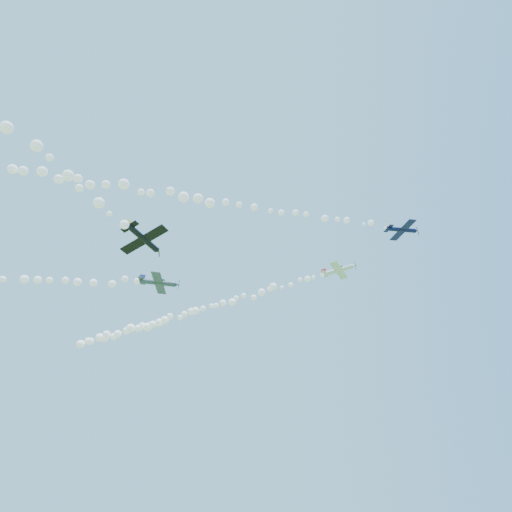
{
  "coord_description": "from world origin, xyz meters",
  "views": [
    {
      "loc": [
        6.0,
        -62.1,
        2.0
      ],
      "look_at": [
        3.53,
        -5.18,
        45.96
      ],
      "focal_mm": 30.0,
      "sensor_mm": 36.0,
      "label": 1
    }
  ],
  "objects_px": {
    "plane_grey": "(159,283)",
    "plane_black": "(144,239)",
    "plane_navy": "(402,230)",
    "plane_white": "(339,270)"
  },
  "relations": [
    {
      "from": "plane_navy",
      "to": "plane_grey",
      "type": "distance_m",
      "value": 44.52
    },
    {
      "from": "plane_navy",
      "to": "plane_grey",
      "type": "relative_size",
      "value": 0.89
    },
    {
      "from": "plane_grey",
      "to": "plane_black",
      "type": "xyz_separation_m",
      "value": [
        2.63,
        -17.73,
        -4.88
      ]
    },
    {
      "from": "plane_grey",
      "to": "plane_navy",
      "type": "bearing_deg",
      "value": -9.17
    },
    {
      "from": "plane_grey",
      "to": "plane_black",
      "type": "bearing_deg",
      "value": -87.23
    },
    {
      "from": "plane_white",
      "to": "plane_grey",
      "type": "bearing_deg",
      "value": -144.33
    },
    {
      "from": "plane_grey",
      "to": "plane_black",
      "type": "relative_size",
      "value": 1.13
    },
    {
      "from": "plane_white",
      "to": "plane_grey",
      "type": "distance_m",
      "value": 34.19
    },
    {
      "from": "plane_navy",
      "to": "plane_grey",
      "type": "height_order",
      "value": "plane_navy"
    },
    {
      "from": "plane_navy",
      "to": "plane_white",
      "type": "bearing_deg",
      "value": 124.37
    }
  ]
}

